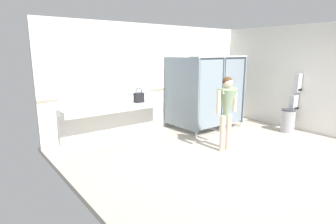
{
  "coord_description": "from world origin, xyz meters",
  "views": [
    {
      "loc": [
        -4.32,
        -2.97,
        2.05
      ],
      "look_at": [
        -1.79,
        0.31,
        1.14
      ],
      "focal_mm": 29.4,
      "sensor_mm": 36.0,
      "label": 1
    }
  ],
  "objects_px": {
    "paper_towel_dispenser_upper": "(299,83)",
    "person_standing": "(227,105)",
    "soap_dispenser": "(138,97)",
    "handbag": "(139,97)",
    "trash_bin": "(288,121)",
    "paper_towel_dispenser_lower": "(295,102)"
  },
  "relations": [
    {
      "from": "paper_towel_dispenser_lower",
      "to": "person_standing",
      "type": "distance_m",
      "value": 2.72
    },
    {
      "from": "paper_towel_dispenser_lower",
      "to": "paper_towel_dispenser_upper",
      "type": "bearing_deg",
      "value": -90.0
    },
    {
      "from": "paper_towel_dispenser_upper",
      "to": "soap_dispenser",
      "type": "relative_size",
      "value": 2.38
    },
    {
      "from": "paper_towel_dispenser_upper",
      "to": "soap_dispenser",
      "type": "height_order",
      "value": "paper_towel_dispenser_upper"
    },
    {
      "from": "trash_bin",
      "to": "person_standing",
      "type": "distance_m",
      "value": 2.44
    },
    {
      "from": "paper_towel_dispenser_lower",
      "to": "soap_dispenser",
      "type": "bearing_deg",
      "value": 147.52
    },
    {
      "from": "soap_dispenser",
      "to": "trash_bin",
      "type": "bearing_deg",
      "value": -35.97
    },
    {
      "from": "paper_towel_dispenser_upper",
      "to": "person_standing",
      "type": "relative_size",
      "value": 0.31
    },
    {
      "from": "person_standing",
      "to": "handbag",
      "type": "bearing_deg",
      "value": 116.23
    },
    {
      "from": "trash_bin",
      "to": "handbag",
      "type": "height_order",
      "value": "handbag"
    },
    {
      "from": "soap_dispenser",
      "to": "handbag",
      "type": "bearing_deg",
      "value": -118.77
    },
    {
      "from": "paper_towel_dispenser_upper",
      "to": "trash_bin",
      "type": "bearing_deg",
      "value": 179.94
    },
    {
      "from": "paper_towel_dispenser_upper",
      "to": "handbag",
      "type": "relative_size",
      "value": 1.36
    },
    {
      "from": "paper_towel_dispenser_lower",
      "to": "trash_bin",
      "type": "bearing_deg",
      "value": -173.64
    },
    {
      "from": "paper_towel_dispenser_upper",
      "to": "person_standing",
      "type": "distance_m",
      "value": 2.73
    },
    {
      "from": "paper_towel_dispenser_upper",
      "to": "trash_bin",
      "type": "distance_m",
      "value": 1.03
    },
    {
      "from": "paper_towel_dispenser_upper",
      "to": "handbag",
      "type": "distance_m",
      "value": 4.16
    },
    {
      "from": "trash_bin",
      "to": "handbag",
      "type": "xyz_separation_m",
      "value": [
        -3.27,
        1.98,
        0.69
      ]
    },
    {
      "from": "trash_bin",
      "to": "paper_towel_dispenser_lower",
      "type": "bearing_deg",
      "value": 6.36
    },
    {
      "from": "paper_towel_dispenser_upper",
      "to": "person_standing",
      "type": "xyz_separation_m",
      "value": [
        -2.71,
        0.08,
        -0.29
      ]
    },
    {
      "from": "soap_dispenser",
      "to": "paper_towel_dispenser_upper",
      "type": "bearing_deg",
      "value": -32.97
    },
    {
      "from": "paper_towel_dispenser_upper",
      "to": "handbag",
      "type": "bearing_deg",
      "value": 151.55
    }
  ]
}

